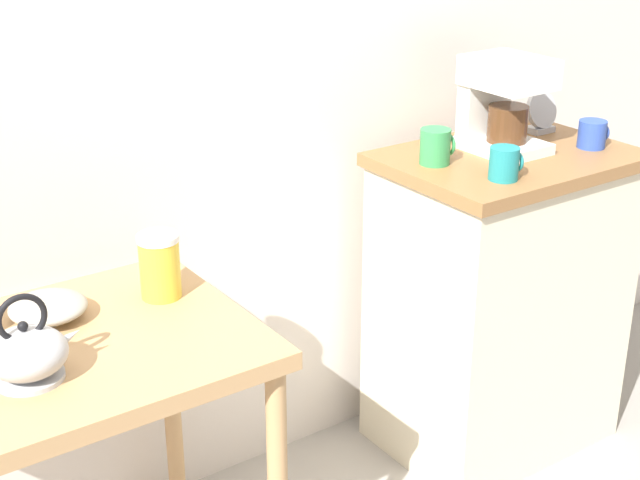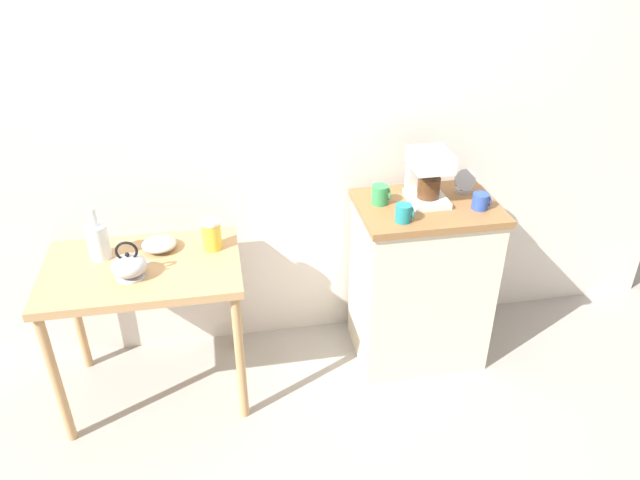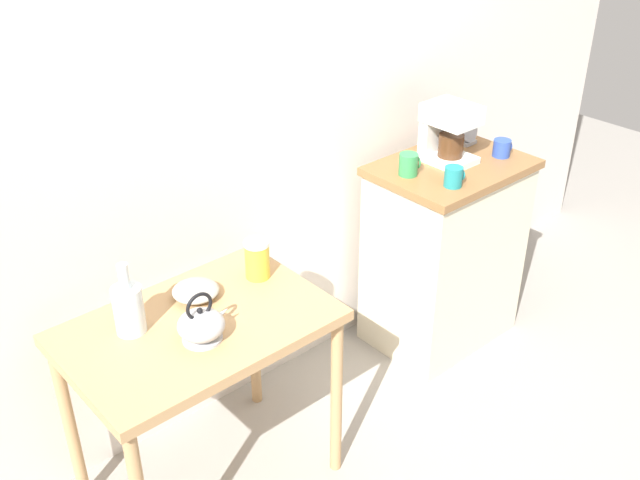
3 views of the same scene
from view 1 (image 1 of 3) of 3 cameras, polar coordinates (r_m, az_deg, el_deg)
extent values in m
cube|color=tan|center=(1.96, -17.00, -7.21)|extent=(0.89, 0.59, 0.04)
cylinder|color=tan|center=(2.49, -9.02, -9.86)|extent=(0.04, 0.04, 0.72)
cube|color=beige|center=(2.81, 10.77, -4.07)|extent=(0.65, 0.46, 0.88)
cube|color=olive|center=(2.64, 11.49, 4.81)|extent=(0.68, 0.49, 0.04)
cylinder|color=#9E998C|center=(2.08, -16.17, -4.61)|extent=(0.07, 0.07, 0.01)
ellipsoid|color=#9E998C|center=(2.07, -16.25, -3.95)|extent=(0.17, 0.17, 0.05)
cylinder|color=#B2B5BA|center=(1.87, -17.28, -7.97)|extent=(0.13, 0.13, 0.01)
ellipsoid|color=#B2B5BA|center=(1.85, -17.46, -6.59)|extent=(0.16, 0.16, 0.09)
cone|color=#B2B5BA|center=(1.86, -15.34, -5.90)|extent=(0.08, 0.03, 0.06)
sphere|color=black|center=(1.82, -17.67, -5.04)|extent=(0.02, 0.02, 0.02)
torus|color=black|center=(1.81, -17.74, -4.56)|extent=(0.10, 0.01, 0.10)
cylinder|color=gold|center=(2.10, -9.74, -1.74)|extent=(0.09, 0.09, 0.14)
cylinder|color=white|center=(2.07, -9.87, 0.13)|extent=(0.09, 0.09, 0.01)
cube|color=white|center=(2.65, 11.11, 5.67)|extent=(0.18, 0.22, 0.03)
cube|color=white|center=(2.68, 10.00, 8.48)|extent=(0.16, 0.05, 0.26)
cube|color=white|center=(2.60, 11.45, 9.99)|extent=(0.18, 0.22, 0.08)
cylinder|color=#4C2D19|center=(2.63, 11.37, 6.97)|extent=(0.11, 0.11, 0.10)
cylinder|color=#2D4CAD|center=(2.74, 16.26, 6.22)|extent=(0.08, 0.08, 0.08)
torus|color=#2D4CAD|center=(2.77, 16.80, 6.34)|extent=(0.01, 0.05, 0.05)
cylinder|color=#338C4C|center=(2.50, 7.03, 5.67)|extent=(0.08, 0.08, 0.09)
torus|color=#338C4C|center=(2.53, 7.76, 5.83)|extent=(0.01, 0.06, 0.06)
cylinder|color=teal|center=(2.41, 11.16, 4.60)|extent=(0.08, 0.08, 0.08)
torus|color=teal|center=(2.44, 11.82, 4.75)|extent=(0.01, 0.06, 0.06)
cube|color=#B2B5BA|center=(2.86, 13.25, 6.60)|extent=(0.08, 0.06, 0.02)
cylinder|color=#B2B5BA|center=(2.84, 13.35, 7.73)|extent=(0.11, 0.05, 0.11)
cylinder|color=black|center=(2.84, 13.38, 7.72)|extent=(0.09, 0.04, 0.09)
camera|label=2|loc=(1.24, 105.75, 20.96)|focal=33.40mm
camera|label=3|loc=(0.79, -147.12, 26.18)|focal=41.39mm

